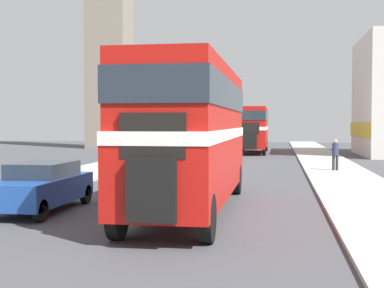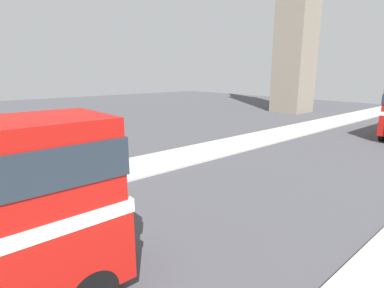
{
  "view_description": "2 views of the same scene",
  "coord_description": "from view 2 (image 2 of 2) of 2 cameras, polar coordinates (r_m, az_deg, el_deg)",
  "views": [
    {
      "loc": [
        3.57,
        -16.96,
        2.75
      ],
      "look_at": [
        0.9,
        -0.6,
        2.1
      ],
      "focal_mm": 50.0,
      "sensor_mm": 36.0,
      "label": 1
    },
    {
      "loc": [
        7.75,
        1.55,
        5.36
      ],
      "look_at": [
        0.0,
        8.27,
        2.9
      ],
      "focal_mm": 28.0,
      "sensor_mm": 36.0,
      "label": 2
    }
  ],
  "objects": []
}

